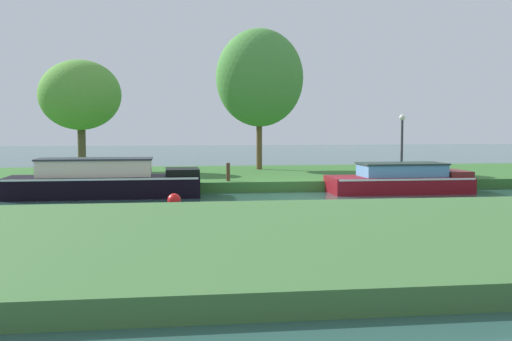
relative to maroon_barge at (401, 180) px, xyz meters
name	(u,v)px	position (x,y,z in m)	size (l,w,h in m)	color
ground_plane	(308,198)	(-3.89, -1.20, -0.48)	(120.00, 120.00, 0.00)	#2C504A
riverbank_far	(274,176)	(-3.89, 5.80, -0.28)	(72.00, 10.00, 0.40)	#356B2C
riverbank_near	(401,235)	(-3.89, -10.20, -0.28)	(72.00, 10.00, 0.40)	#3F6E37
maroon_barge	(401,180)	(0.00, 0.00, 0.00)	(5.34, 2.09, 1.14)	maroon
black_narrowboat	(105,181)	(-11.06, 0.00, 0.11)	(6.75, 1.98, 1.40)	black
willow_tree_left	(80,95)	(-12.86, 7.95, 3.50)	(3.87, 3.38, 5.26)	brown
willow_tree_centre	(260,78)	(-4.30, 7.68, 4.39)	(4.27, 3.57, 6.86)	brown
lamp_post	(402,137)	(0.78, 1.97, 1.58)	(0.24, 0.24, 2.61)	#333338
mooring_post_near	(170,174)	(-8.72, 1.39, 0.20)	(0.16, 0.16, 0.57)	brown
mooring_post_far	(228,172)	(-6.48, 1.39, 0.27)	(0.15, 0.15, 0.71)	#513523
channel_buoy	(174,200)	(-8.64, -3.07, -0.27)	(0.42, 0.42, 0.42)	red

